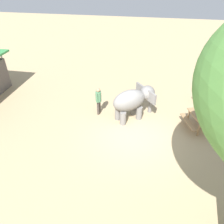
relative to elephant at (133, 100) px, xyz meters
The scene contains 5 objects.
ground_plane 1.88m from the elephant, behind, with size 60.00×60.00×0.00m, color tan.
elephant is the anchor object (origin of this frame).
person_handler 1.93m from the elephant, 88.12° to the left, with size 0.51×0.32×1.62m.
wooden_bench 4.96m from the elephant, 58.91° to the right, with size 0.86×1.45×0.88m.
picnic_table_near 3.53m from the elephant, 94.45° to the right, with size 1.90×1.88×0.78m.
Camera 1 is at (-8.29, -0.46, 7.03)m, focal length 34.39 mm.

